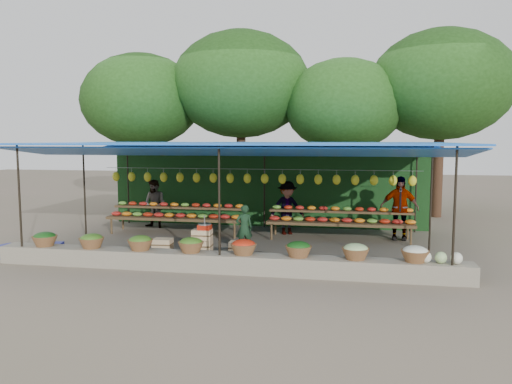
% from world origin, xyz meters
% --- Properties ---
extents(ground, '(60.00, 60.00, 0.00)m').
position_xyz_m(ground, '(0.00, 0.00, 0.00)').
color(ground, '#665F4B').
rests_on(ground, ground).
extents(stone_curb, '(10.60, 0.55, 0.40)m').
position_xyz_m(stone_curb, '(0.00, -2.75, 0.20)').
color(stone_curb, gray).
rests_on(stone_curb, ground).
extents(stall_canopy, '(10.80, 6.60, 2.82)m').
position_xyz_m(stall_canopy, '(0.00, 0.07, 2.68)').
color(stall_canopy, black).
rests_on(stall_canopy, ground).
extents(produce_baskets, '(8.98, 0.58, 0.34)m').
position_xyz_m(produce_baskets, '(-0.10, -2.75, 0.56)').
color(produce_baskets, brown).
rests_on(produce_baskets, stone_curb).
extents(netting_backdrop, '(10.60, 0.06, 2.50)m').
position_xyz_m(netting_backdrop, '(0.00, 3.15, 1.25)').
color(netting_backdrop, '#1A4A1E').
rests_on(netting_backdrop, ground).
extents(tree_row, '(16.51, 5.50, 7.12)m').
position_xyz_m(tree_row, '(0.50, 6.09, 4.70)').
color(tree_row, '#322112').
rests_on(tree_row, ground).
extents(fruit_table_left, '(4.21, 0.95, 0.93)m').
position_xyz_m(fruit_table_left, '(-2.49, 1.35, 0.61)').
color(fruit_table_left, '#45341B').
rests_on(fruit_table_left, ground).
extents(fruit_table_right, '(4.21, 0.95, 0.93)m').
position_xyz_m(fruit_table_right, '(2.51, 1.35, 0.61)').
color(fruit_table_right, '#45341B').
rests_on(fruit_table_right, ground).
extents(crate_counter, '(2.36, 0.36, 0.77)m').
position_xyz_m(crate_counter, '(-0.71, -1.94, 0.31)').
color(crate_counter, tan).
rests_on(crate_counter, ground).
extents(weighing_scale, '(0.32, 0.32, 0.34)m').
position_xyz_m(weighing_scale, '(-0.62, -1.94, 0.85)').
color(weighing_scale, red).
rests_on(weighing_scale, crate_counter).
extents(vendor_seated, '(0.53, 0.45, 1.23)m').
position_xyz_m(vendor_seated, '(0.08, -0.73, 0.61)').
color(vendor_seated, '#18351E').
rests_on(vendor_seated, ground).
extents(customer_left, '(0.89, 0.76, 1.58)m').
position_xyz_m(customer_left, '(-3.54, 2.19, 0.79)').
color(customer_left, slate).
rests_on(customer_left, ground).
extents(customer_mid, '(1.21, 0.96, 1.64)m').
position_xyz_m(customer_mid, '(0.89, 1.85, 0.82)').
color(customer_mid, slate).
rests_on(customer_mid, ground).
extents(customer_right, '(1.11, 0.52, 1.85)m').
position_xyz_m(customer_right, '(4.19, 1.60, 0.93)').
color(customer_right, slate).
rests_on(customer_right, ground).
extents(blue_crate_front, '(0.65, 0.55, 0.33)m').
position_xyz_m(blue_crate_front, '(-5.38, -2.55, 0.17)').
color(blue_crate_front, navy).
rests_on(blue_crate_front, ground).
extents(blue_crate_back, '(0.64, 0.53, 0.33)m').
position_xyz_m(blue_crate_back, '(-4.57, -2.12, 0.17)').
color(blue_crate_back, navy).
rests_on(blue_crate_back, ground).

